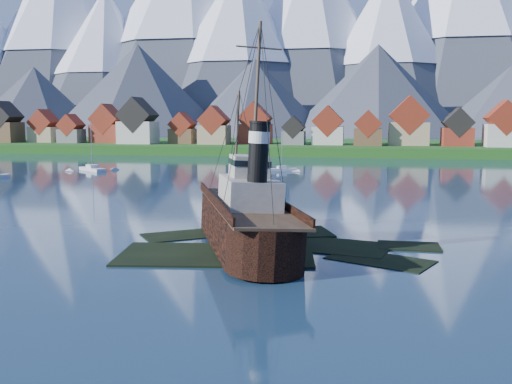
# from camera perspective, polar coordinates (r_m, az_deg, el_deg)

# --- Properties ---
(ground) EXTENTS (1400.00, 1400.00, 0.00)m
(ground) POSITION_cam_1_polar(r_m,az_deg,el_deg) (54.83, -0.43, -6.01)
(ground) COLOR #1B344E
(ground) RESTS_ON ground
(shoal) EXTENTS (31.71, 21.24, 1.14)m
(shoal) POSITION_cam_1_polar(r_m,az_deg,el_deg) (56.68, 1.76, -5.93)
(shoal) COLOR black
(shoal) RESTS_ON ground
(shore_bank) EXTENTS (600.00, 80.00, 3.20)m
(shore_bank) POSITION_cam_1_polar(r_m,az_deg,el_deg) (222.94, 7.93, 4.14)
(shore_bank) COLOR #1A4814
(shore_bank) RESTS_ON ground
(seawall) EXTENTS (600.00, 2.50, 2.00)m
(seawall) POSITION_cam_1_polar(r_m,az_deg,el_deg) (185.06, 7.38, 3.47)
(seawall) COLOR #3F3D38
(seawall) RESTS_ON ground
(town) EXTENTS (250.96, 16.69, 17.30)m
(town) POSITION_cam_1_polar(r_m,az_deg,el_deg) (209.08, -1.41, 6.45)
(town) COLOR maroon
(town) RESTS_ON ground
(mountains) EXTENTS (965.00, 340.00, 205.00)m
(mountains) POSITION_cam_1_polar(r_m,az_deg,el_deg) (539.17, 9.63, 15.56)
(mountains) COLOR #2D333D
(mountains) RESTS_ON ground
(tugboat_wreck) EXTENTS (6.63, 28.56, 22.63)m
(tugboat_wreck) POSITION_cam_1_polar(r_m,az_deg,el_deg) (57.41, -0.91, -2.49)
(tugboat_wreck) COLOR black
(tugboat_wreck) RESTS_ON ground
(sailboat_c) EXTENTS (9.13, 7.93, 12.52)m
(sailboat_c) POSITION_cam_1_polar(r_m,az_deg,el_deg) (142.56, -16.04, 2.17)
(sailboat_c) COLOR silver
(sailboat_c) RESTS_ON ground
(sailboat_f) EXTENTS (7.63, 4.90, 10.37)m
(sailboat_f) POSITION_cam_1_polar(r_m,az_deg,el_deg) (136.57, 2.60, 2.21)
(sailboat_f) COLOR silver
(sailboat_f) RESTS_ON ground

